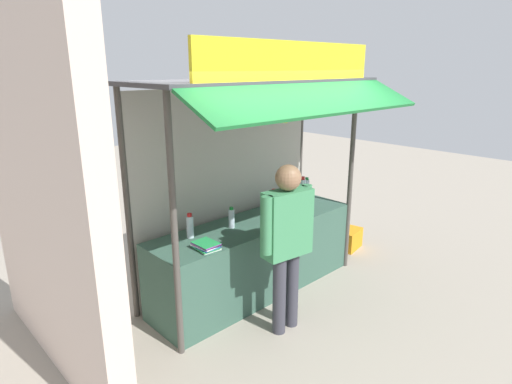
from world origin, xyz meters
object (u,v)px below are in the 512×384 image
Objects in this scene: water_bottle_center at (190,226)px; vendor_person at (287,234)px; water_bottle_right at (302,189)px; banana_bunch_leftmost at (351,107)px; plastic_crate at (344,238)px; magazine_stack_far_right at (206,245)px; banana_bunch_inner_right at (285,115)px; water_bottle_mid_left at (307,187)px; magazine_stack_left at (295,213)px; water_bottle_mid_right at (274,200)px; magazine_stack_front_right at (299,205)px; water_bottle_rear_center at (232,218)px.

water_bottle_center is 0.15× the size of vendor_person.
banana_bunch_leftmost reaches higher than water_bottle_right.
plastic_crate is at bearing 27.93° from vendor_person.
water_bottle_center reaches higher than magazine_stack_far_right.
banana_bunch_inner_right is at bearing -149.01° from water_bottle_right.
water_bottle_mid_left is 0.77× the size of magazine_stack_left.
vendor_person is at bearing -61.61° from water_bottle_center.
water_bottle_mid_right reaches higher than plastic_crate.
banana_bunch_leftmost is 2.13m from plastic_crate.
vendor_person reaches higher than plastic_crate.
vendor_person is (-0.27, -0.30, -1.07)m from banana_bunch_inner_right.
water_bottle_center is at bearing 177.20° from plastic_crate.
vendor_person is (-1.08, -0.77, 0.14)m from magazine_stack_front_right.
water_bottle_right reaches higher than magazine_stack_front_right.
banana_bunch_leftmost is at bearing -20.37° from water_bottle_rear_center.
banana_bunch_inner_right reaches higher than magazine_stack_far_right.
magazine_stack_left is 1.38m from banana_bunch_leftmost.
magazine_stack_left is 0.20× the size of vendor_person.
banana_bunch_leftmost is at bearing -45.15° from water_bottle_mid_right.
water_bottle_mid_left is at bearing 12.69° from magazine_stack_far_right.
water_bottle_right is at bearing 11.70° from magazine_stack_far_right.
water_bottle_rear_center is at bearing -172.19° from water_bottle_mid_right.
plastic_crate is at bearing -6.44° from water_bottle_mid_right.
water_bottle_right is at bearing 33.54° from magazine_stack_front_right.
water_bottle_mid_right is 1.01× the size of magazine_stack_far_right.
water_bottle_mid_right and water_bottle_center have the same top height.
water_bottle_rear_center is 0.58× the size of plastic_crate.
vendor_person is 2.40m from plastic_crate.
magazine_stack_far_right is 2.28m from banana_bunch_leftmost.
water_bottle_right is at bearing 167.05° from plastic_crate.
magazine_stack_far_right is at bearing 162.74° from banana_bunch_inner_right.
magazine_stack_front_right is 1.10× the size of banana_bunch_inner_right.
water_bottle_mid_right is at bearing 96.15° from magazine_stack_left.
magazine_stack_far_right is 0.93× the size of banana_bunch_inner_right.
banana_bunch_inner_right is (-0.50, -0.61, 1.11)m from water_bottle_mid_right.
magazine_stack_far_right is (-1.87, -0.39, -0.11)m from water_bottle_right.
magazine_stack_front_right is (0.28, 0.18, -0.01)m from magazine_stack_left.
banana_bunch_leftmost is (1.86, -0.59, 1.12)m from water_bottle_center.
vendor_person reaches higher than water_bottle_mid_left.
water_bottle_rear_center is 0.14× the size of vendor_person.
water_bottle_mid_left is at bearing 22.56° from water_bottle_right.
banana_bunch_inner_right is at bearing -37.99° from water_bottle_center.
magazine_stack_front_right is at bearing 30.16° from banana_bunch_inner_right.
banana_bunch_inner_right is at bearing -129.00° from water_bottle_mid_right.
magazine_stack_far_right is at bearing 141.90° from vendor_person.
water_bottle_rear_center is at bearing 177.99° from magazine_stack_front_right.
vendor_person is at bearing -129.85° from water_bottle_mid_right.
plastic_crate is at bearing 7.40° from magazine_stack_left.
water_bottle_center is 2.71m from plastic_crate.
vendor_person reaches higher than water_bottle_right.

